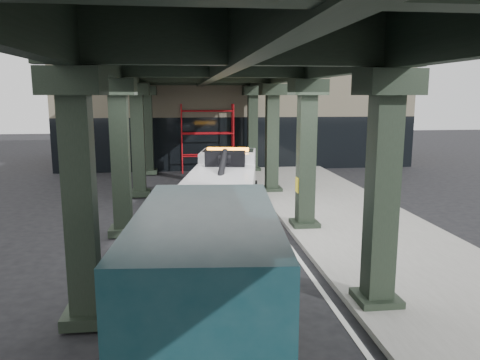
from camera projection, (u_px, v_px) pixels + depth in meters
ground at (235, 252)px, 13.64m from camera, size 90.00×90.00×0.00m
sidewalk at (358, 225)px, 16.11m from camera, size 5.00×40.00×0.15m
lane_stripe at (278, 230)px, 15.79m from camera, size 0.12×38.00×0.01m
viaduct at (215, 64)px, 14.57m from camera, size 7.40×32.00×6.40m
building at (232, 102)px, 32.69m from camera, size 22.00×10.00×8.00m
scaffolding at (207, 136)px, 27.56m from camera, size 3.08×0.88×4.00m
tow_truck at (225, 185)px, 17.26m from camera, size 3.36×8.03×2.56m
towed_van at (207, 273)px, 8.30m from camera, size 3.01×6.54×2.58m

